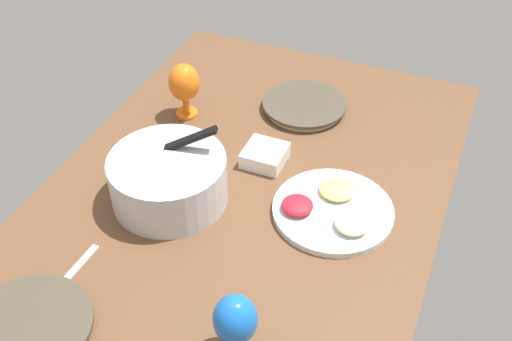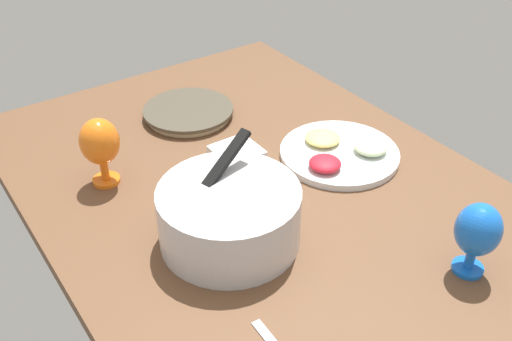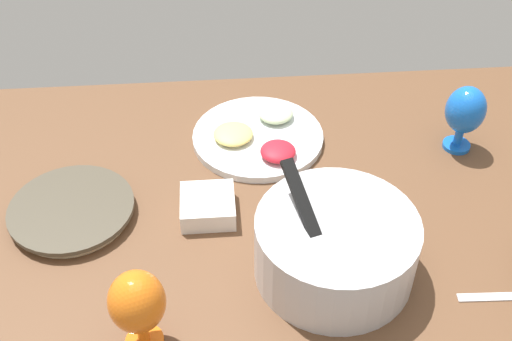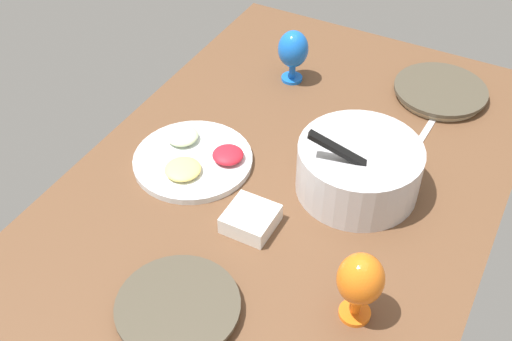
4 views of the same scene
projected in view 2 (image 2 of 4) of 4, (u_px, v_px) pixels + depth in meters
ground_plane at (275, 205)px, 143.41cm from camera, size 160.00×104.00×4.00cm
dinner_plate_right at (188, 112)px, 173.63cm from camera, size 26.44×26.44×2.75cm
mixing_bowl at (229, 214)px, 126.02cm from camera, size 30.69×30.69×20.61cm
fruit_platter at (340, 152)px, 156.00cm from camera, size 31.54×31.54×4.62cm
hurricane_glass_blue at (478, 232)px, 116.46cm from camera, size 9.19×9.19×16.74cm
hurricane_glass_orange at (100, 144)px, 141.26cm from camera, size 9.63×9.63×17.78cm
square_bowl_white at (237, 155)px, 152.86cm from camera, size 11.41×11.41×4.55cm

